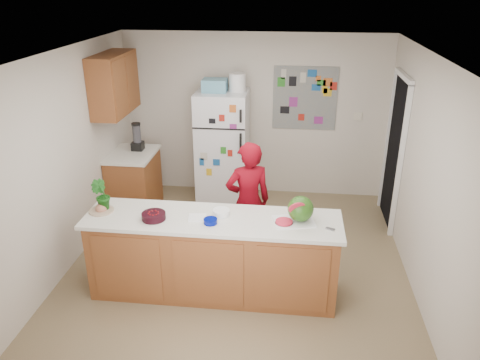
# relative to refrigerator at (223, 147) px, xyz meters

# --- Properties ---
(floor) EXTENTS (4.00, 4.50, 0.02)m
(floor) POSITION_rel_refrigerator_xyz_m (0.45, -1.88, -0.86)
(floor) COLOR brown
(floor) RESTS_ON ground
(wall_back) EXTENTS (4.00, 0.02, 2.50)m
(wall_back) POSITION_rel_refrigerator_xyz_m (0.45, 0.38, 0.40)
(wall_back) COLOR beige
(wall_back) RESTS_ON ground
(wall_left) EXTENTS (0.02, 4.50, 2.50)m
(wall_left) POSITION_rel_refrigerator_xyz_m (-1.56, -1.88, 0.40)
(wall_left) COLOR beige
(wall_left) RESTS_ON ground
(wall_right) EXTENTS (0.02, 4.50, 2.50)m
(wall_right) POSITION_rel_refrigerator_xyz_m (2.46, -1.88, 0.40)
(wall_right) COLOR beige
(wall_right) RESTS_ON ground
(ceiling) EXTENTS (4.00, 4.50, 0.02)m
(ceiling) POSITION_rel_refrigerator_xyz_m (0.45, -1.88, 1.66)
(ceiling) COLOR white
(ceiling) RESTS_ON wall_back
(doorway) EXTENTS (0.03, 0.85, 2.04)m
(doorway) POSITION_rel_refrigerator_xyz_m (2.44, -0.43, 0.17)
(doorway) COLOR black
(doorway) RESTS_ON ground
(peninsula_base) EXTENTS (2.60, 0.62, 0.88)m
(peninsula_base) POSITION_rel_refrigerator_xyz_m (0.25, -2.38, -0.41)
(peninsula_base) COLOR brown
(peninsula_base) RESTS_ON floor
(peninsula_top) EXTENTS (2.68, 0.70, 0.04)m
(peninsula_top) POSITION_rel_refrigerator_xyz_m (0.25, -2.38, 0.05)
(peninsula_top) COLOR silver
(peninsula_top) RESTS_ON peninsula_base
(side_counter_base) EXTENTS (0.60, 0.80, 0.86)m
(side_counter_base) POSITION_rel_refrigerator_xyz_m (-1.24, -0.53, -0.42)
(side_counter_base) COLOR brown
(side_counter_base) RESTS_ON floor
(side_counter_top) EXTENTS (0.64, 0.84, 0.04)m
(side_counter_top) POSITION_rel_refrigerator_xyz_m (-1.24, -0.53, 0.03)
(side_counter_top) COLOR silver
(side_counter_top) RESTS_ON side_counter_base
(upper_cabinets) EXTENTS (0.35, 1.00, 0.80)m
(upper_cabinets) POSITION_rel_refrigerator_xyz_m (-1.37, -0.58, 1.05)
(upper_cabinets) COLOR brown
(upper_cabinets) RESTS_ON wall_left
(refrigerator) EXTENTS (0.75, 0.70, 1.70)m
(refrigerator) POSITION_rel_refrigerator_xyz_m (0.00, 0.00, 0.00)
(refrigerator) COLOR silver
(refrigerator) RESTS_ON floor
(fridge_top_bin) EXTENTS (0.35, 0.28, 0.18)m
(fridge_top_bin) POSITION_rel_refrigerator_xyz_m (-0.10, 0.00, 0.94)
(fridge_top_bin) COLOR #5999B2
(fridge_top_bin) RESTS_ON refrigerator
(photo_collage) EXTENTS (0.95, 0.01, 0.95)m
(photo_collage) POSITION_rel_refrigerator_xyz_m (1.20, 0.36, 0.70)
(photo_collage) COLOR slate
(photo_collage) RESTS_ON wall_back
(person) EXTENTS (0.64, 0.53, 1.50)m
(person) POSITION_rel_refrigerator_xyz_m (0.55, -1.62, -0.10)
(person) COLOR #6C040F
(person) RESTS_ON floor
(blender_appliance) EXTENTS (0.12, 0.12, 0.38)m
(blender_appliance) POSITION_rel_refrigerator_xyz_m (-1.19, -0.39, 0.24)
(blender_appliance) COLOR black
(blender_appliance) RESTS_ON side_counter_top
(cutting_board) EXTENTS (0.46, 0.39, 0.01)m
(cutting_board) POSITION_rel_refrigerator_xyz_m (1.09, -2.37, 0.08)
(cutting_board) COLOR white
(cutting_board) RESTS_ON peninsula_top
(watermelon) EXTENTS (0.26, 0.26, 0.26)m
(watermelon) POSITION_rel_refrigerator_xyz_m (1.15, -2.35, 0.21)
(watermelon) COLOR #315619
(watermelon) RESTS_ON cutting_board
(watermelon_slice) EXTENTS (0.17, 0.17, 0.02)m
(watermelon_slice) POSITION_rel_refrigerator_xyz_m (0.99, -2.42, 0.09)
(watermelon_slice) COLOR #DC4033
(watermelon_slice) RESTS_ON cutting_board
(cherry_bowl) EXTENTS (0.30, 0.30, 0.07)m
(cherry_bowl) POSITION_rel_refrigerator_xyz_m (-0.34, -2.48, 0.11)
(cherry_bowl) COLOR black
(cherry_bowl) RESTS_ON peninsula_top
(white_bowl) EXTENTS (0.23, 0.23, 0.06)m
(white_bowl) POSITION_rel_refrigerator_xyz_m (0.33, -2.30, 0.10)
(white_bowl) COLOR white
(white_bowl) RESTS_ON peninsula_top
(cobalt_bowl) EXTENTS (0.18, 0.18, 0.05)m
(cobalt_bowl) POSITION_rel_refrigerator_xyz_m (0.25, -2.50, 0.10)
(cobalt_bowl) COLOR #000A6C
(cobalt_bowl) RESTS_ON peninsula_top
(plate) EXTENTS (0.27, 0.27, 0.02)m
(plate) POSITION_rel_refrigerator_xyz_m (-0.95, -2.37, 0.08)
(plate) COLOR beige
(plate) RESTS_ON peninsula_top
(paper_towel) EXTENTS (0.20, 0.19, 0.02)m
(paper_towel) POSITION_rel_refrigerator_xyz_m (0.10, -2.41, 0.08)
(paper_towel) COLOR white
(paper_towel) RESTS_ON peninsula_top
(keys) EXTENTS (0.10, 0.07, 0.01)m
(keys) POSITION_rel_refrigerator_xyz_m (1.45, -2.49, 0.08)
(keys) COLOR slate
(keys) RESTS_ON peninsula_top
(potted_plant) EXTENTS (0.19, 0.16, 0.34)m
(potted_plant) POSITION_rel_refrigerator_xyz_m (-0.95, -2.33, 0.24)
(potted_plant) COLOR #154715
(potted_plant) RESTS_ON peninsula_top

